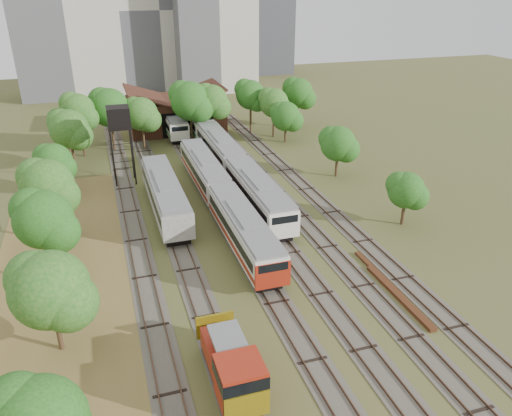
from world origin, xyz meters
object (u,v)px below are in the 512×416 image
object	(u,v)px
railcar_red_set	(222,197)
water_tower	(119,119)
railcar_green_set	(220,149)
shunter_locomotive	(233,369)

from	to	relation	value
railcar_red_set	water_tower	bearing A→B (deg)	126.17
railcar_red_set	railcar_green_set	xyz separation A→B (m)	(4.00, 16.53, 0.11)
railcar_green_set	railcar_red_set	bearing A→B (deg)	-103.60
railcar_green_set	shunter_locomotive	world-z (taller)	railcar_green_set
railcar_red_set	shunter_locomotive	bearing A→B (deg)	-102.79
railcar_green_set	shunter_locomotive	distance (m)	44.11
shunter_locomotive	railcar_red_set	bearing A→B (deg)	77.21
railcar_red_set	shunter_locomotive	distance (m)	27.10
railcar_red_set	railcar_green_set	size ratio (longest dim) A/B	0.66
railcar_red_set	railcar_green_set	world-z (taller)	railcar_green_set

